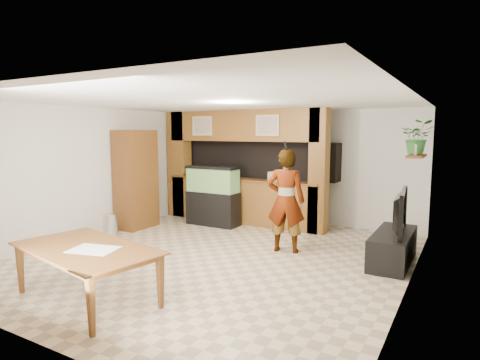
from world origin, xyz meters
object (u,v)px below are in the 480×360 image
Objects in this scene: aquarium at (213,196)px; person at (286,201)px; television at (395,211)px; pantry_cabinet at (136,179)px; dining_table at (84,275)px.

person reaches higher than aquarium.
aquarium reaches higher than television.
pantry_cabinet is 1.74m from aquarium.
television is at bearing 2.65° from pantry_cabinet.
television is 0.62× the size of dining_table.
pantry_cabinet reaches higher than dining_table.
dining_table is at bearing 53.65° from person.
aquarium is at bearing 112.50° from dining_table.
pantry_cabinet is 1.18× the size of person.
pantry_cabinet reaches higher than television.
television reaches higher than dining_table.
dining_table is (2.26, -3.24, -0.73)m from pantry_cabinet.
person reaches higher than television.
person is (2.25, -1.07, 0.25)m from aquarium.
pantry_cabinet is at bearing -142.18° from aquarium.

